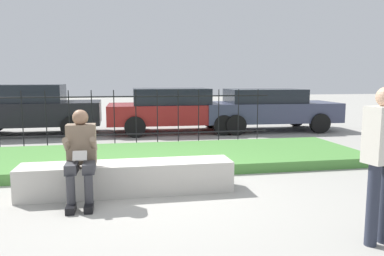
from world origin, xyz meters
The scene contains 9 objects.
ground_plane centered at (0.00, 0.00, 0.00)m, with size 60.00×60.00×0.00m, color #9E9B93.
stone_bench centered at (-0.28, 0.00, 0.20)m, with size 3.05×0.57×0.45m.
person_seated_reader centered at (-0.90, -0.32, 0.68)m, with size 0.42×0.73×1.25m.
grass_berm centered at (0.00, 1.97, 0.09)m, with size 8.93×2.54×0.18m.
iron_fence centered at (0.00, 4.00, 0.72)m, with size 6.93×0.03×1.38m.
car_parked_center centered at (1.27, 6.06, 0.72)m, with size 4.18×2.06×1.36m.
car_parked_right centered at (4.24, 5.87, 0.71)m, with size 4.31×2.05×1.32m.
car_parked_left centered at (-3.02, 6.28, 0.78)m, with size 4.03×1.96×1.48m.
person_passerby centered at (2.16, -2.20, 0.94)m, with size 0.40×0.29×1.59m.
Camera 1 is at (-0.35, -5.40, 1.67)m, focal length 35.00 mm.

